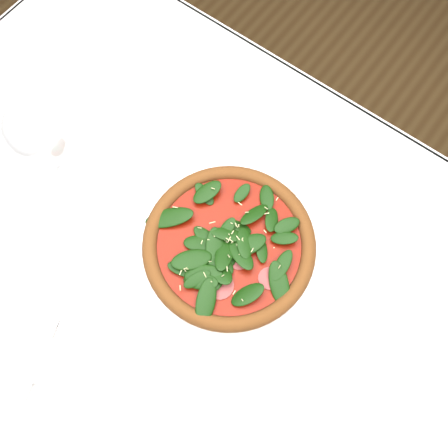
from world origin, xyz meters
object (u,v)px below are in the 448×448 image
Objects in this scene: plate at (229,247)px; napkin at (39,360)px; pizza at (229,244)px; wine_glass at (39,139)px.

plate is 2.23× the size of napkin.
pizza is (0.00, 0.00, 0.02)m from plate.
wine_glass is at bearing -165.60° from pizza.
wine_glass is 1.57× the size of napkin.
wine_glass is (-0.27, -0.07, 0.15)m from plate.
wine_glass is at bearing 123.99° from napkin.
wine_glass is at bearing -165.60° from plate.
wine_glass reaches higher than napkin.
wine_glass is (-0.27, -0.07, 0.13)m from pizza.
pizza reaches higher than plate.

